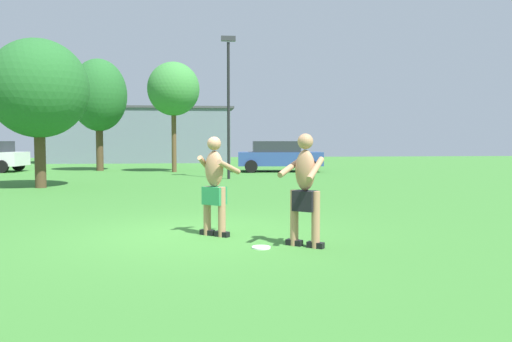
{
  "coord_description": "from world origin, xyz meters",
  "views": [
    {
      "loc": [
        -0.02,
        -8.92,
        1.65
      ],
      "look_at": [
        0.98,
        -0.51,
        1.13
      ],
      "focal_mm": 36.08,
      "sensor_mm": 36.0,
      "label": 1
    }
  ],
  "objects_px": {
    "lamp_post": "(228,92)",
    "tree_behind_players": "(38,89)",
    "tree_left_field": "(99,96)",
    "tree_right_field": "(173,89)",
    "player_in_green": "(215,184)",
    "frisbee": "(261,247)",
    "player_near": "(305,187)",
    "car_blue_mid_lot": "(279,156)"
  },
  "relations": [
    {
      "from": "tree_left_field",
      "to": "tree_behind_players",
      "type": "xyz_separation_m",
      "value": [
        -0.23,
        -9.83,
        -0.61
      ]
    },
    {
      "from": "player_in_green",
      "to": "tree_behind_players",
      "type": "xyz_separation_m",
      "value": [
        -5.61,
        9.57,
        2.48
      ]
    },
    {
      "from": "player_in_green",
      "to": "frisbee",
      "type": "xyz_separation_m",
      "value": [
        0.66,
        -1.11,
        -0.89
      ]
    },
    {
      "from": "tree_behind_players",
      "to": "tree_left_field",
      "type": "bearing_deg",
      "value": 88.67
    },
    {
      "from": "player_near",
      "to": "tree_left_field",
      "type": "distance_m",
      "value": 21.77
    },
    {
      "from": "tree_left_field",
      "to": "tree_behind_players",
      "type": "height_order",
      "value": "tree_left_field"
    },
    {
      "from": "frisbee",
      "to": "player_near",
      "type": "bearing_deg",
      "value": 2.84
    },
    {
      "from": "car_blue_mid_lot",
      "to": "tree_left_field",
      "type": "bearing_deg",
      "value": 168.32
    },
    {
      "from": "car_blue_mid_lot",
      "to": "tree_behind_players",
      "type": "relative_size",
      "value": 0.87
    },
    {
      "from": "player_in_green",
      "to": "car_blue_mid_lot",
      "type": "xyz_separation_m",
      "value": [
        3.97,
        17.47,
        -0.08
      ]
    },
    {
      "from": "player_in_green",
      "to": "tree_right_field",
      "type": "distance_m",
      "value": 18.12
    },
    {
      "from": "tree_right_field",
      "to": "frisbee",
      "type": "bearing_deg",
      "value": -83.78
    },
    {
      "from": "player_near",
      "to": "tree_right_field",
      "type": "relative_size",
      "value": 0.31
    },
    {
      "from": "lamp_post",
      "to": "tree_left_field",
      "type": "xyz_separation_m",
      "value": [
        -6.45,
        6.59,
        0.36
      ]
    },
    {
      "from": "player_near",
      "to": "tree_right_field",
      "type": "xyz_separation_m",
      "value": [
        -2.74,
        18.84,
        3.28
      ]
    },
    {
      "from": "player_in_green",
      "to": "tree_left_field",
      "type": "distance_m",
      "value": 20.37
    },
    {
      "from": "tree_right_field",
      "to": "player_near",
      "type": "bearing_deg",
      "value": -81.73
    },
    {
      "from": "tree_right_field",
      "to": "lamp_post",
      "type": "bearing_deg",
      "value": -63.48
    },
    {
      "from": "lamp_post",
      "to": "frisbee",
      "type": "bearing_deg",
      "value": -91.69
    },
    {
      "from": "car_blue_mid_lot",
      "to": "tree_behind_players",
      "type": "distance_m",
      "value": 12.67
    },
    {
      "from": "tree_left_field",
      "to": "tree_right_field",
      "type": "relative_size",
      "value": 1.06
    },
    {
      "from": "lamp_post",
      "to": "player_in_green",
      "type": "bearing_deg",
      "value": -94.78
    },
    {
      "from": "frisbee",
      "to": "tree_behind_players",
      "type": "bearing_deg",
      "value": 120.41
    },
    {
      "from": "frisbee",
      "to": "lamp_post",
      "type": "height_order",
      "value": "lamp_post"
    },
    {
      "from": "frisbee",
      "to": "lamp_post",
      "type": "relative_size",
      "value": 0.05
    },
    {
      "from": "tree_left_field",
      "to": "tree_right_field",
      "type": "bearing_deg",
      "value": -22.35
    },
    {
      "from": "frisbee",
      "to": "tree_right_field",
      "type": "bearing_deg",
      "value": 96.22
    },
    {
      "from": "player_near",
      "to": "lamp_post",
      "type": "relative_size",
      "value": 0.29
    },
    {
      "from": "car_blue_mid_lot",
      "to": "lamp_post",
      "type": "relative_size",
      "value": 0.75
    },
    {
      "from": "frisbee",
      "to": "tree_behind_players",
      "type": "height_order",
      "value": "tree_behind_players"
    },
    {
      "from": "lamp_post",
      "to": "tree_left_field",
      "type": "relative_size",
      "value": 1.0
    },
    {
      "from": "player_near",
      "to": "player_in_green",
      "type": "relative_size",
      "value": 1.03
    },
    {
      "from": "frisbee",
      "to": "tree_left_field",
      "type": "xyz_separation_m",
      "value": [
        -6.04,
        20.51,
        3.97
      ]
    },
    {
      "from": "lamp_post",
      "to": "tree_left_field",
      "type": "bearing_deg",
      "value": 134.42
    },
    {
      "from": "frisbee",
      "to": "tree_right_field",
      "type": "relative_size",
      "value": 0.05
    },
    {
      "from": "car_blue_mid_lot",
      "to": "tree_behind_players",
      "type": "xyz_separation_m",
      "value": [
        -9.58,
        -7.89,
        2.55
      ]
    },
    {
      "from": "lamp_post",
      "to": "tree_left_field",
      "type": "distance_m",
      "value": 9.23
    },
    {
      "from": "tree_right_field",
      "to": "tree_behind_players",
      "type": "relative_size",
      "value": 1.1
    },
    {
      "from": "player_near",
      "to": "tree_behind_players",
      "type": "relative_size",
      "value": 0.34
    },
    {
      "from": "lamp_post",
      "to": "tree_behind_players",
      "type": "relative_size",
      "value": 1.17
    },
    {
      "from": "car_blue_mid_lot",
      "to": "lamp_post",
      "type": "distance_m",
      "value": 6.16
    },
    {
      "from": "lamp_post",
      "to": "tree_left_field",
      "type": "height_order",
      "value": "lamp_post"
    }
  ]
}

